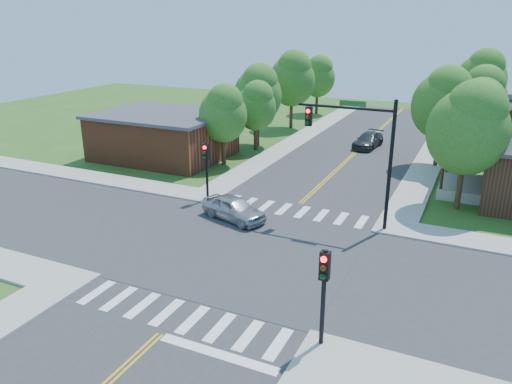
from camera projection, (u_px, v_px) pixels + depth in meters
The scene contains 25 objects.
ground at pixel (248, 253), 24.90m from camera, with size 100.00×100.00×0.00m, color #32541A.
road_ns at pixel (248, 252), 24.89m from camera, with size 10.00×90.00×0.04m, color #2D2D30.
road_ew at pixel (248, 252), 24.89m from camera, with size 90.00×10.00×0.04m, color #2D2D30.
intersection_patch at pixel (248, 253), 24.90m from camera, with size 10.20×10.20×0.06m, color #2D2D30.
sidewalk_nw at pixel (167, 147), 44.69m from camera, with size 40.00×40.00×0.14m.
crosswalk_north at pixel (293, 210), 30.18m from camera, with size 8.85×2.00×0.01m.
crosswalk_south at pixel (180, 316), 19.59m from camera, with size 8.85×2.00×0.01m.
centerline at pixel (248, 252), 24.88m from camera, with size 0.30×90.00×0.01m.
stop_bar at pixel (218, 355), 17.41m from camera, with size 4.60×0.45×0.09m, color white.
signal_mast_ne at pixel (360, 142), 26.49m from camera, with size 5.30×0.42×7.20m.
signal_pole_se at pixel (324, 281), 16.97m from camera, with size 0.34×0.42×3.80m.
signal_pole_nw at pixel (206, 161), 31.00m from camera, with size 0.34×0.42×3.80m.
building_nw at pixel (163, 135), 41.20m from camera, with size 10.40×8.40×3.73m.
tree_e_a at pixel (470, 126), 28.74m from camera, with size 4.64×4.41×7.89m.
tree_e_b at pixel (476, 113), 34.84m from camera, with size 4.27×4.05×7.25m.
tree_e_c at pixel (480, 96), 41.47m from camera, with size 4.40×4.18×7.47m.
tree_e_d at pixel (482, 77), 49.65m from camera, with size 4.86×4.62×8.26m.
tree_w_a at pixel (223, 112), 38.21m from camera, with size 3.78×3.59×6.42m.
tree_w_b at pixel (258, 92), 43.82m from camera, with size 4.33×4.11×7.36m.
tree_w_c at pixel (293, 77), 50.72m from camera, with size 4.72×4.49×8.03m.
tree_w_d at pixel (318, 75), 58.67m from camera, with size 4.08×3.88×6.94m.
tree_house at pixel (444, 101), 37.23m from camera, with size 4.61×4.38×7.84m.
tree_bldg at pixel (256, 105), 42.63m from camera, with size 3.59×3.41×6.11m.
car_silver at pixel (234, 209), 28.66m from camera, with size 4.39×2.80×1.39m, color #B1B3B8.
car_dgrey at pixel (368, 141), 44.45m from camera, with size 2.26×4.59×1.28m, color #2F3034.
Camera 1 is at (9.84, -20.18, 11.19)m, focal length 35.00 mm.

